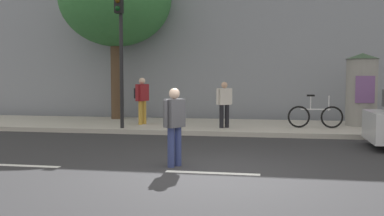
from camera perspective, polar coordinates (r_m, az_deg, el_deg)
name	(u,v)px	position (r m, az deg, el deg)	size (l,w,h in m)	color
ground_plane	(212,173)	(8.21, 2.70, -8.63)	(80.00, 80.00, 0.00)	#2B2B2D
sidewalk_curb	(237,127)	(15.08, 6.03, -2.49)	(36.00, 4.00, 0.15)	#B2ADA3
lane_markings	(212,173)	(8.21, 2.70, -8.61)	(25.80, 0.16, 0.01)	silver
building_backdrop	(245,27)	(20.10, 7.10, 10.66)	(36.00, 5.00, 8.20)	gray
traffic_light	(120,36)	(14.03, -9.54, 9.42)	(0.24, 0.45, 4.42)	black
poster_column	(362,89)	(15.74, 21.60, 2.37)	(1.12, 1.12, 2.47)	gray
pedestrian_near_pole	(174,121)	(8.66, -2.35, -1.78)	(0.42, 0.50, 1.59)	navy
pedestrian_in_red_top	(224,101)	(14.03, 4.32, 0.89)	(0.50, 0.44, 1.50)	black
pedestrian_in_light_jacket	(142,96)	(15.14, -6.69, 1.54)	(0.48, 0.64, 1.63)	#B78C33
bicycle_leaning	(315,116)	(14.55, 16.06, -1.04)	(1.77, 0.14, 1.09)	black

